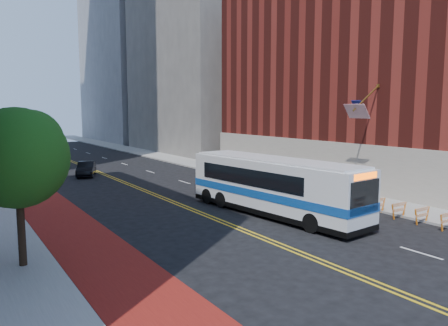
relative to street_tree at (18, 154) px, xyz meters
name	(u,v)px	position (x,y,z in m)	size (l,w,h in m)	color
ground	(317,260)	(11.24, -6.04, -4.91)	(160.00, 160.00, 0.00)	black
sidewalk_right	(207,166)	(23.24, 23.96, -4.84)	(4.00, 140.00, 0.15)	gray
bus_lane_paint	(21,182)	(3.14, 23.96, -4.91)	(3.60, 140.00, 0.01)	maroon
center_line_inner	(105,176)	(11.06, 23.96, -4.91)	(0.14, 140.00, 0.01)	gold
center_line_outer	(108,175)	(11.42, 23.96, -4.91)	(0.14, 140.00, 0.01)	gold
lane_dashes	(124,164)	(16.04, 31.96, -4.90)	(0.14, 98.20, 0.01)	silver
brick_building	(399,63)	(33.18, 5.96, 6.05)	(18.73, 36.00, 22.00)	maroon
midrise_right_near	(209,26)	(34.24, 41.96, 15.09)	(18.00, 26.00, 40.00)	slate
midrise_right_far	(142,13)	(35.24, 71.96, 22.59)	(20.00, 28.00, 55.00)	gray
construction_barriers	(388,206)	(20.84, -2.62, -4.24)	(1.42, 10.91, 1.00)	orange
street_tree	(18,154)	(0.00, 0.00, 0.00)	(4.20, 4.20, 6.70)	black
transit_bus	(272,185)	(14.95, 1.75, -3.00)	(4.28, 13.52, 3.65)	silver
car_a	(9,180)	(1.94, 21.45, -4.20)	(1.69, 4.19, 1.43)	black
car_b	(86,169)	(9.37, 24.61, -4.17)	(1.56, 4.48, 1.48)	black
car_c	(0,171)	(1.94, 28.26, -4.26)	(1.82, 4.48, 1.30)	black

